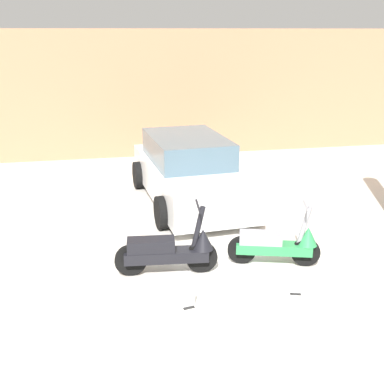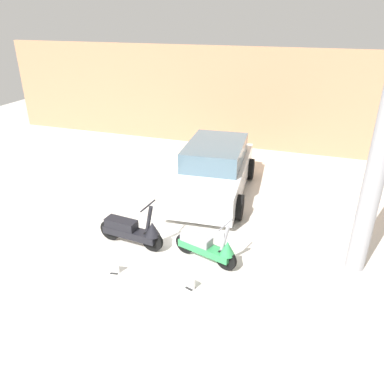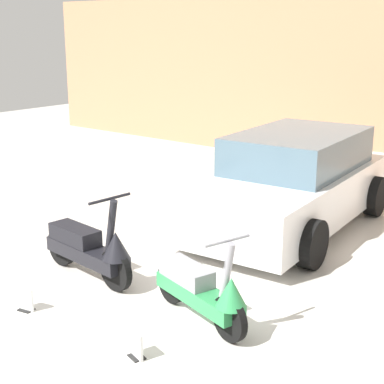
% 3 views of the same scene
% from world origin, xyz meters
% --- Properties ---
extents(ground_plane, '(28.00, 28.00, 0.00)m').
position_xyz_m(ground_plane, '(0.00, 0.00, 0.00)').
color(ground_plane, silver).
extents(wall_back, '(19.60, 0.12, 3.67)m').
position_xyz_m(wall_back, '(0.00, 8.47, 1.84)').
color(wall_back, tan).
rests_on(wall_back, ground_plane).
extents(scooter_front_left, '(1.60, 0.58, 1.12)m').
position_xyz_m(scooter_front_left, '(-0.61, 0.93, 0.40)').
color(scooter_front_left, black).
rests_on(scooter_front_left, ground_plane).
extents(scooter_front_right, '(1.45, 0.70, 1.04)m').
position_xyz_m(scooter_front_right, '(1.13, 0.89, 0.37)').
color(scooter_front_right, black).
rests_on(scooter_front_right, ground_plane).
extents(car_rear_left, '(2.30, 4.35, 1.43)m').
position_xyz_m(car_rear_left, '(0.32, 4.19, 0.69)').
color(car_rear_left, white).
rests_on(car_rear_left, ground_plane).
extents(placard_near_left_scooter, '(0.20, 0.15, 0.26)m').
position_xyz_m(placard_near_left_scooter, '(-0.54, -0.09, 0.11)').
color(placard_near_left_scooter, black).
rests_on(placard_near_left_scooter, ground_plane).
extents(placard_near_right_scooter, '(0.20, 0.16, 0.26)m').
position_xyz_m(placard_near_right_scooter, '(1.06, -0.03, 0.11)').
color(placard_near_right_scooter, black).
rests_on(placard_near_right_scooter, ground_plane).
extents(support_column_side, '(0.37, 0.37, 3.67)m').
position_xyz_m(support_column_side, '(4.05, 1.68, 1.84)').
color(support_column_side, '#99999E').
rests_on(support_column_side, ground_plane).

